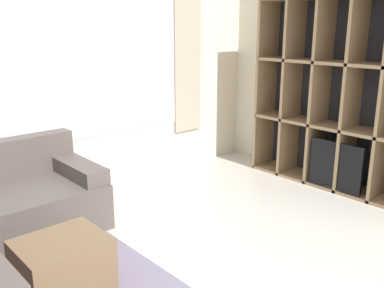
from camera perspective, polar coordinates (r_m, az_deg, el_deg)
name	(u,v)px	position (r m, az deg, el deg)	size (l,w,h in m)	color
wall_back	(73,75)	(4.83, -15.57, 8.82)	(6.37, 0.11, 2.70)	beige
wall_right	(346,71)	(5.43, 19.85, 9.09)	(0.07, 4.58, 2.70)	beige
shelving_unit	(337,97)	(5.26, 18.83, 5.92)	(0.43, 2.06, 2.20)	#232328
ottoman	(63,266)	(3.32, -16.87, -15.35)	(0.61, 0.51, 0.42)	brown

